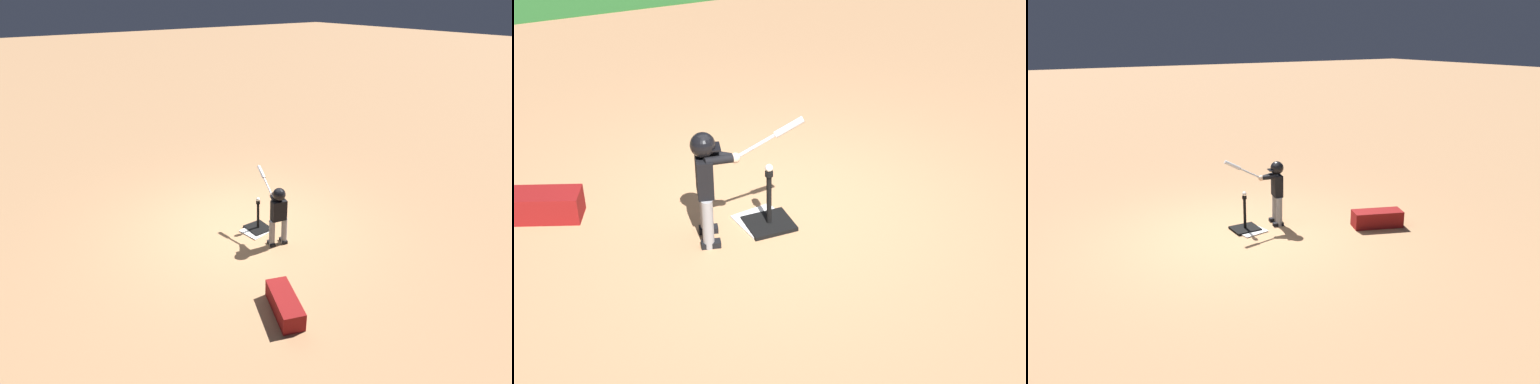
# 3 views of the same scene
# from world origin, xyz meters

# --- Properties ---
(ground_plane) EXTENTS (90.00, 90.00, 0.00)m
(ground_plane) POSITION_xyz_m (0.00, 0.00, 0.00)
(ground_plane) COLOR #AD7F56
(home_plate) EXTENTS (0.50, 0.50, 0.02)m
(home_plate) POSITION_xyz_m (-0.26, -0.11, 0.01)
(home_plate) COLOR white
(home_plate) RESTS_ON ground_plane
(batting_tee) EXTENTS (0.44, 0.40, 0.60)m
(batting_tee) POSITION_xyz_m (-0.22, -0.20, 0.08)
(batting_tee) COLOR black
(batting_tee) RESTS_ON ground_plane
(batter_child) EXTENTS (0.99, 0.42, 1.20)m
(batter_child) POSITION_xyz_m (-0.80, -0.20, 0.71)
(batter_child) COLOR gray
(batter_child) RESTS_ON ground_plane
(baseball) EXTENTS (0.07, 0.07, 0.07)m
(baseball) POSITION_xyz_m (-0.22, -0.20, 0.64)
(baseball) COLOR white
(baseball) RESTS_ON batting_tee
(equipment_bag) EXTENTS (0.90, 0.60, 0.28)m
(equipment_bag) POSITION_xyz_m (-2.23, 0.81, 0.14)
(equipment_bag) COLOR maroon
(equipment_bag) RESTS_ON ground_plane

